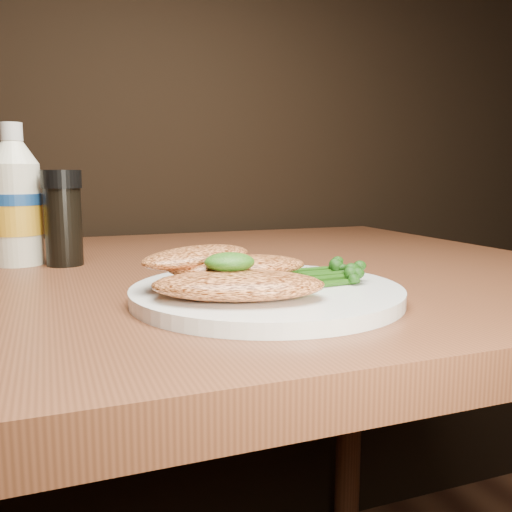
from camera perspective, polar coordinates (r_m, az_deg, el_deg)
name	(u,v)px	position (r m, az deg, el deg)	size (l,w,h in m)	color
plate	(267,293)	(0.52, 1.10, -3.87)	(0.26, 0.26, 0.01)	white
chicken_front	(238,285)	(0.47, -1.85, -3.02)	(0.15, 0.08, 0.02)	#F28C4D
chicken_mid	(237,266)	(0.52, -1.96, -1.08)	(0.13, 0.07, 0.02)	#F28C4D
chicken_back	(198,257)	(0.53, -6.07, -0.08)	(0.13, 0.07, 0.02)	#F28C4D
pesto_front	(229,262)	(0.48, -2.77, -0.64)	(0.04, 0.04, 0.02)	#0E3407
broccolini_bundle	(308,273)	(0.54, 5.47, -1.75)	(0.13, 0.10, 0.02)	#1E4A10
mayo_bottle	(15,195)	(0.78, -23.68, 5.83)	(0.07, 0.07, 0.18)	white
pepper_grinder	(63,218)	(0.76, -19.37, 3.72)	(0.05, 0.05, 0.12)	black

